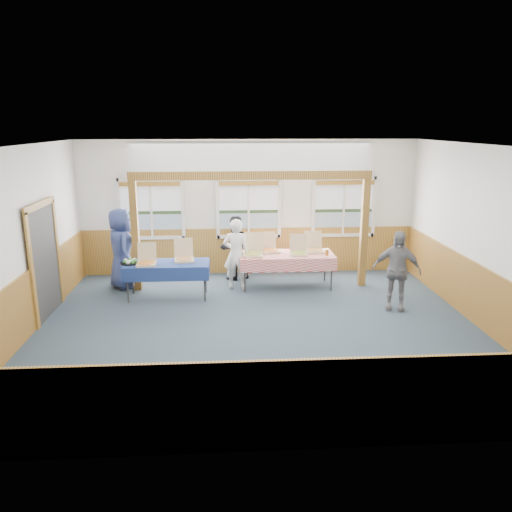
{
  "coord_description": "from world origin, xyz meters",
  "views": [
    {
      "loc": [
        -0.58,
        -8.31,
        3.54
      ],
      "look_at": [
        0.02,
        1.0,
        1.06
      ],
      "focal_mm": 35.0,
      "sensor_mm": 36.0,
      "label": 1
    }
  ],
  "objects": [
    {
      "name": "wainscot_left",
      "position": [
        -3.98,
        0.0,
        0.55
      ],
      "size": [
        0.05,
        6.98,
        1.1
      ],
      "primitive_type": "cube",
      "color": "brown",
      "rests_on": "floor"
    },
    {
      "name": "floor",
      "position": [
        0.0,
        0.0,
        0.0
      ],
      "size": [
        8.0,
        8.0,
        0.0
      ],
      "primitive_type": "plane",
      "color": "#2B3A46",
      "rests_on": "ground"
    },
    {
      "name": "wainscot_right",
      "position": [
        3.98,
        0.0,
        0.55
      ],
      "size": [
        0.05,
        6.98,
        1.1
      ],
      "primitive_type": "cube",
      "color": "brown",
      "rests_on": "floor"
    },
    {
      "name": "woman_white",
      "position": [
        -0.33,
        2.21,
        0.79
      ],
      "size": [
        0.63,
        0.46,
        1.58
      ],
      "primitive_type": "imported",
      "rotation": [
        0.0,
        0.0,
        2.98
      ],
      "color": "white",
      "rests_on": "floor"
    },
    {
      "name": "pizza_box_e",
      "position": [
        1.04,
        2.23,
        0.82
      ],
      "size": [
        0.43,
        0.51,
        0.42
      ],
      "rotation": [
        0.0,
        0.0,
        -0.1
      ],
      "color": "tan",
      "rests_on": "table_right"
    },
    {
      "name": "table_right",
      "position": [
        0.78,
        2.3,
        0.71
      ],
      "size": [
        2.23,
        1.45,
        0.76
      ],
      "rotation": [
        0.0,
        0.0,
        -0.26
      ],
      "color": "#2F2F2F",
      "rests_on": "floor"
    },
    {
      "name": "wall_right",
      "position": [
        4.0,
        0.0,
        1.6
      ],
      "size": [
        0.0,
        8.0,
        8.0
      ],
      "primitive_type": "plane",
      "rotation": [
        1.57,
        0.0,
        -1.57
      ],
      "color": "silver",
      "rests_on": "floor"
    },
    {
      "name": "wall_left",
      "position": [
        -4.0,
        0.0,
        1.6
      ],
      "size": [
        0.0,
        8.0,
        8.0
      ],
      "primitive_type": "plane",
      "rotation": [
        1.57,
        0.0,
        1.57
      ],
      "color": "silver",
      "rests_on": "floor"
    },
    {
      "name": "wainscot_back",
      "position": [
        0.0,
        3.48,
        0.55
      ],
      "size": [
        7.98,
        0.05,
        1.1
      ],
      "primitive_type": "cube",
      "color": "brown",
      "rests_on": "floor"
    },
    {
      "name": "cross_beam",
      "position": [
        0.0,
        2.3,
        2.49
      ],
      "size": [
        5.15,
        0.18,
        0.18
      ],
      "primitive_type": "cube",
      "color": "#563613",
      "rests_on": "post_left"
    },
    {
      "name": "window_mid",
      "position": [
        0.0,
        3.46,
        1.68
      ],
      "size": [
        1.56,
        0.1,
        1.46
      ],
      "color": "silver",
      "rests_on": "wall_back"
    },
    {
      "name": "post_right",
      "position": [
        2.5,
        2.3,
        1.2
      ],
      "size": [
        0.15,
        0.15,
        2.4
      ],
      "primitive_type": "cube",
      "color": "#563613",
      "rests_on": "floor"
    },
    {
      "name": "pizza_box_b",
      "position": [
        -1.44,
        1.89,
        0.82
      ],
      "size": [
        0.45,
        0.53,
        0.43
      ],
      "rotation": [
        0.0,
        0.0,
        0.11
      ],
      "color": "tan",
      "rests_on": "table_left"
    },
    {
      "name": "post_left",
      "position": [
        -2.5,
        2.3,
        1.2
      ],
      "size": [
        0.15,
        0.15,
        2.4
      ],
      "primitive_type": "cube",
      "color": "#563613",
      "rests_on": "floor"
    },
    {
      "name": "pizza_box_d",
      "position": [
        0.43,
        2.5,
        0.82
      ],
      "size": [
        0.47,
        0.54,
        0.42
      ],
      "rotation": [
        0.0,
        0.0,
        0.2
      ],
      "color": "tan",
      "rests_on": "table_right"
    },
    {
      "name": "cased_opening",
      "position": [
        -3.96,
        0.9,
        1.05
      ],
      "size": [
        0.06,
        1.3,
        2.1
      ],
      "primitive_type": "cube",
      "color": "#2F2F2F",
      "rests_on": "wall_left"
    },
    {
      "name": "wall_front",
      "position": [
        0.0,
        -3.5,
        1.6
      ],
      "size": [
        8.0,
        0.0,
        8.0
      ],
      "primitive_type": "plane",
      "rotation": [
        -1.57,
        0.0,
        0.0
      ],
      "color": "silver",
      "rests_on": "floor"
    },
    {
      "name": "table_left",
      "position": [
        -1.78,
        1.72,
        0.7
      ],
      "size": [
        1.83,
        1.01,
        0.76
      ],
      "rotation": [
        0.0,
        0.0,
        0.14
      ],
      "color": "#2F2F2F",
      "rests_on": "floor"
    },
    {
      "name": "veggie_tray",
      "position": [
        -2.53,
        1.72,
        0.79
      ],
      "size": [
        0.4,
        0.4,
        0.09
      ],
      "color": "black",
      "rests_on": "table_left"
    },
    {
      "name": "wall_back",
      "position": [
        0.0,
        3.5,
        1.6
      ],
      "size": [
        8.0,
        0.0,
        8.0
      ],
      "primitive_type": "plane",
      "rotation": [
        1.57,
        0.0,
        0.0
      ],
      "color": "silver",
      "rests_on": "floor"
    },
    {
      "name": "drink_glass",
      "position": [
        1.63,
        2.05,
        0.83
      ],
      "size": [
        0.07,
        0.07,
        0.15
      ],
      "primitive_type": "cylinder",
      "color": "#AB641C",
      "rests_on": "table_right"
    },
    {
      "name": "wainscot_front",
      "position": [
        0.0,
        -3.48,
        0.55
      ],
      "size": [
        7.98,
        0.05,
        1.1
      ],
      "primitive_type": "cube",
      "color": "brown",
      "rests_on": "floor"
    },
    {
      "name": "pizza_box_c",
      "position": [
        0.04,
        2.21,
        0.83
      ],
      "size": [
        0.48,
        0.56,
        0.46
      ],
      "rotation": [
        0.0,
        0.0,
        -0.11
      ],
      "color": "tan",
      "rests_on": "table_right"
    },
    {
      "name": "woman_black",
      "position": [
        -0.36,
        2.96,
        0.75
      ],
      "size": [
        0.91,
        0.84,
        1.5
      ],
      "primitive_type": "imported",
      "rotation": [
        0.0,
        0.0,
        3.62
      ],
      "color": "black",
      "rests_on": "floor"
    },
    {
      "name": "window_left",
      "position": [
        -2.3,
        3.46,
        1.68
      ],
      "size": [
        1.56,
        0.1,
        1.46
      ],
      "color": "silver",
      "rests_on": "wall_back"
    },
    {
      "name": "man_blue",
      "position": [
        -2.86,
        2.49,
        0.89
      ],
      "size": [
        0.85,
        1.02,
        1.78
      ],
      "primitive_type": "imported",
      "rotation": [
        0.0,
        0.0,
        1.96
      ],
      "color": "navy",
      "rests_on": "floor"
    },
    {
      "name": "ceiling",
      "position": [
        0.0,
        0.0,
        3.2
      ],
      "size": [
        8.0,
        8.0,
        0.0
      ],
      "primitive_type": "plane",
      "rotation": [
        3.14,
        0.0,
        0.0
      ],
      "color": "white",
      "rests_on": "wall_back"
    },
    {
      "name": "window_right",
      "position": [
        2.3,
        3.46,
        1.68
      ],
      "size": [
        1.56,
        0.1,
        1.46
      ],
      "color": "silver",
      "rests_on": "wall_back"
    },
    {
      "name": "pizza_box_a",
      "position": [
        -2.19,
        1.61,
        0.82
      ],
      "size": [
        0.4,
        0.48,
        0.42
      ],
      "rotation": [
        0.0,
        0.0,
        0.04
      ],
      "color": "tan",
      "rests_on": "table_left"
    },
    {
      "name": "pizza_box_f",
      "position": [
        1.43,
        2.45,
        0.82
      ],
      "size": [
        0.41,
        0.49,
        0.43
      ],
      "rotation": [
        0.0,
        0.0,
        0.02
      ],
      "color": "tan",
      "rests_on": "table_right"
    },
    {
      "name": "person_grey",
      "position": [
        2.74,
        0.77,
        0.79
      ],
      "size": [
        1.0,
        0.68,
        1.57
      ],
      "primitive_type": "imported",
      "rotation": [
        0.0,
        0.0,
        -0.35
      ],
      "color": "slate",
      "rests_on": "floor"
    }
  ]
}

